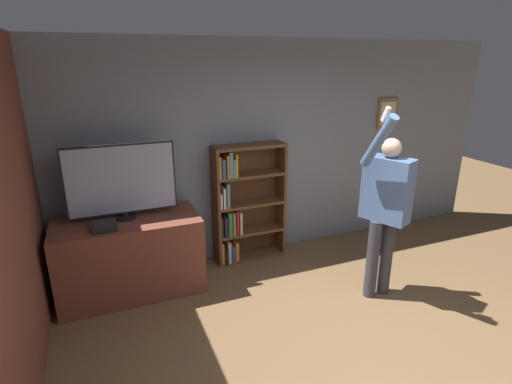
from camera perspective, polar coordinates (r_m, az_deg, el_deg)
wall_back at (r=5.06m, az=0.51°, el=5.90°), size 7.03×0.09×2.70m
wall_side_brick at (r=3.44m, az=-31.72°, el=-3.29°), size 0.06×4.28×2.70m
tv_ledge at (r=4.59m, az=-17.52°, el=-8.74°), size 1.50×0.71×0.85m
television at (r=4.33m, az=-18.66°, el=1.49°), size 1.10×0.22×0.80m
game_console at (r=4.23m, az=-20.81°, el=-4.56°), size 0.23×0.21×0.08m
bookshelf at (r=4.97m, az=-1.97°, el=-1.88°), size 0.90×0.28×1.49m
person at (r=4.27m, az=18.05°, el=-1.56°), size 0.62×0.59×2.07m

